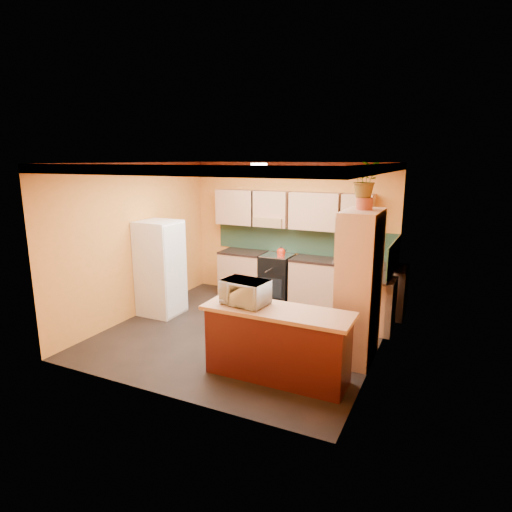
{
  "coord_description": "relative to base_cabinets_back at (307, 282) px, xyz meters",
  "views": [
    {
      "loc": [
        2.98,
        -5.79,
        2.76
      ],
      "look_at": [
        0.02,
        0.45,
        1.19
      ],
      "focal_mm": 30.0,
      "sensor_mm": 36.0,
      "label": 1
    }
  ],
  "objects": [
    {
      "name": "base_cabinets_right",
      "position": [
        1.33,
        -0.78,
        0.0
      ],
      "size": [
        0.6,
        0.8,
        0.88
      ],
      "primitive_type": "cube",
      "color": "tan",
      "rests_on": "ground"
    },
    {
      "name": "breakfast_bar",
      "position": [
        0.59,
        -2.92,
        0.0
      ],
      "size": [
        1.8,
        0.55,
        0.88
      ],
      "primitive_type": "cube",
      "color": "#471210",
      "rests_on": "ground"
    },
    {
      "name": "countertop_back",
      "position": [
        0.0,
        -0.0,
        0.46
      ],
      "size": [
        3.65,
        0.62,
        0.04
      ],
      "primitive_type": "cube",
      "color": "black",
      "rests_on": "base_cabinets_back"
    },
    {
      "name": "room_shell",
      "position": [
        -0.45,
        -1.52,
        1.65
      ],
      "size": [
        4.24,
        4.24,
        2.72
      ],
      "color": "black",
      "rests_on": "ground"
    },
    {
      "name": "fridge",
      "position": [
        -2.22,
        -1.63,
        0.41
      ],
      "size": [
        0.68,
        0.66,
        1.7
      ],
      "primitive_type": "cube",
      "color": "white",
      "rests_on": "ground"
    },
    {
      "name": "kettle",
      "position": [
        -0.53,
        -0.05,
        0.56
      ],
      "size": [
        0.18,
        0.18,
        0.18
      ],
      "primitive_type": null,
      "rotation": [
        0.0,
        0.0,
        0.08
      ],
      "color": "red",
      "rests_on": "stove"
    },
    {
      "name": "countertop_right",
      "position": [
        1.33,
        -0.78,
        0.46
      ],
      "size": [
        0.62,
        0.8,
        0.04
      ],
      "primitive_type": "cube",
      "color": "black",
      "rests_on": "base_cabinets_right"
    },
    {
      "name": "base_cabinets_back",
      "position": [
        0.0,
        0.0,
        0.0
      ],
      "size": [
        3.65,
        0.6,
        0.88
      ],
      "primitive_type": "cube",
      "color": "tan",
      "rests_on": "ground"
    },
    {
      "name": "pantry",
      "position": [
        1.38,
        -1.91,
        0.61
      ],
      "size": [
        0.48,
        0.9,
        2.1
      ],
      "primitive_type": "cube",
      "color": "tan",
      "rests_on": "ground"
    },
    {
      "name": "stove",
      "position": [
        -0.63,
        -0.0,
        0.02
      ],
      "size": [
        0.58,
        0.58,
        0.91
      ],
      "primitive_type": "cube",
      "color": "black",
      "rests_on": "ground"
    },
    {
      "name": "fern",
      "position": [
        1.38,
        -1.86,
        2.05
      ],
      "size": [
        0.45,
        0.4,
        0.47
      ],
      "primitive_type": "imported",
      "rotation": [
        0.0,
        0.0,
        0.08
      ],
      "color": "tan",
      "rests_on": "fern_pot"
    },
    {
      "name": "fern_pot",
      "position": [
        1.38,
        -1.86,
        1.74
      ],
      "size": [
        0.22,
        0.22,
        0.16
      ],
      "primitive_type": "cylinder",
      "color": "#963D24",
      "rests_on": "pantry"
    },
    {
      "name": "bar_top",
      "position": [
        0.59,
        -2.92,
        0.47
      ],
      "size": [
        1.9,
        0.65,
        0.05
      ],
      "primitive_type": "cube",
      "color": "tan",
      "rests_on": "breakfast_bar"
    },
    {
      "name": "microwave",
      "position": [
        0.14,
        -2.92,
        0.65
      ],
      "size": [
        0.62,
        0.45,
        0.32
      ],
      "primitive_type": "imported",
      "rotation": [
        0.0,
        0.0,
        -0.12
      ],
      "color": "white",
      "rests_on": "bar_top"
    },
    {
      "name": "sink",
      "position": [
        0.77,
        0.0,
        0.5
      ],
      "size": [
        0.48,
        0.4,
        0.03
      ],
      "primitive_type": "cube",
      "color": "silver",
      "rests_on": "countertop_back"
    }
  ]
}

